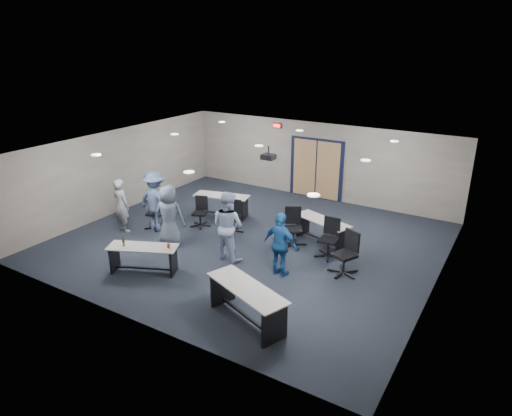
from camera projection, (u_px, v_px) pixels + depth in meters
The scene contains 25 objects.
floor at pixel (250, 241), 12.97m from camera, with size 10.00×10.00×0.00m, color black.
back_wall at pixel (317, 161), 16.09m from camera, with size 10.00×0.04×2.70m, color gray.
front_wall at pixel (127, 261), 8.90m from camera, with size 10.00×0.04×2.70m, color gray.
left_wall at pixel (120, 170), 14.92m from camera, with size 0.04×9.00×2.70m, color gray.
right_wall at pixel (441, 235), 10.06m from camera, with size 0.04×9.00×2.70m, color gray.
ceiling at pixel (249, 148), 12.02m from camera, with size 10.00×9.00×0.04m, color white.
double_door at pixel (316, 169), 16.17m from camera, with size 2.00×0.07×2.20m.
exit_sign at pixel (277, 126), 16.44m from camera, with size 0.32×0.07×0.18m.
ceiling_projector at pixel (268, 157), 12.37m from camera, with size 0.35×0.32×0.37m.
ceiling_can_lights at pixel (254, 148), 12.23m from camera, with size 6.24×5.74×0.02m, color white, non-canonical shape.
table_front_left at pixel (143, 254), 11.14m from camera, with size 1.78×1.21×0.94m.
table_front_right at pixel (247, 298), 9.14m from camera, with size 2.07×1.31×0.80m.
table_back_left at pixel (222, 202), 14.64m from camera, with size 1.84×1.00×0.71m.
table_back_right at pixel (322, 227), 12.73m from camera, with size 1.79×1.10×0.69m.
chair_back_a at pixel (200, 212), 13.85m from camera, with size 0.58×0.58×0.92m, color black, non-canonical shape.
chair_back_b at pixel (233, 217), 13.47m from camera, with size 0.60×0.60×0.95m, color black, non-canonical shape.
chair_back_c at pixel (293, 228), 12.52m from camera, with size 0.68×0.68×1.08m, color black, non-canonical shape.
chair_back_d at pixel (329, 239), 11.89m from camera, with size 0.66×0.66×1.05m, color black, non-canonical shape.
chair_loose_left at pixel (156, 212), 13.69m from camera, with size 0.67×0.67×1.07m, color black, non-canonical shape.
chair_loose_right at pixel (344, 253), 11.01m from camera, with size 0.69×0.69×1.10m, color black, non-canonical shape.
person_gray at pixel (121, 205), 13.39m from camera, with size 0.59×0.39×1.62m, color gray.
person_plaid at pixel (169, 216), 12.47m from camera, with size 0.85×0.55×1.73m, color #505A6E.
person_lightblue at pixel (228, 226), 11.70m from camera, with size 0.89×0.69×1.83m, color #A5B5DB.
person_navy at pixel (281, 245), 10.87m from camera, with size 0.95×0.39×1.62m, color #194B8A.
person_back at pixel (156, 201), 13.46m from camera, with size 1.18×0.68×1.83m, color #45567D.
Camera 1 is at (6.28, -9.99, 5.47)m, focal length 32.00 mm.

